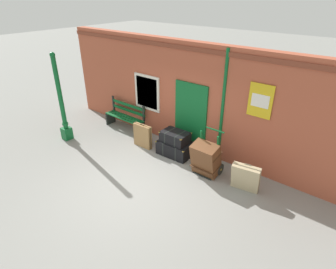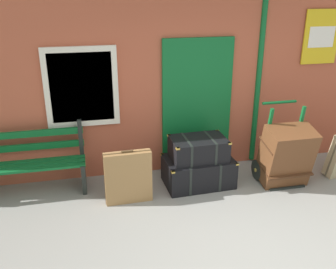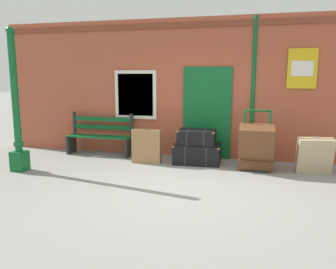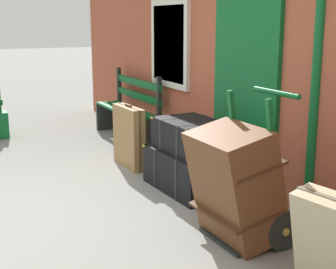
% 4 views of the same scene
% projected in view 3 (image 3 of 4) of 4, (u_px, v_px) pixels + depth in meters
% --- Properties ---
extents(ground_plane, '(60.00, 60.00, 0.00)m').
position_uv_depth(ground_plane, '(187.00, 191.00, 5.74)').
color(ground_plane, gray).
extents(brick_facade, '(10.40, 0.35, 3.20)m').
position_uv_depth(brick_facade, '(209.00, 89.00, 7.96)').
color(brick_facade, '#AD5138').
rests_on(brick_facade, ground).
extents(lamp_post, '(0.28, 0.28, 2.82)m').
position_uv_depth(lamp_post, '(17.00, 118.00, 6.79)').
color(lamp_post, '#0F5B28').
rests_on(lamp_post, ground).
extents(platform_bench, '(1.60, 0.43, 1.01)m').
position_uv_depth(platform_bench, '(100.00, 136.00, 8.36)').
color(platform_bench, '#0F5B28').
rests_on(platform_bench, ground).
extents(steamer_trunk_base, '(1.04, 0.69, 0.43)m').
position_uv_depth(steamer_trunk_base, '(197.00, 154.00, 7.53)').
color(steamer_trunk_base, black).
rests_on(steamer_trunk_base, ground).
extents(steamer_trunk_middle, '(0.82, 0.57, 0.33)m').
position_uv_depth(steamer_trunk_middle, '(197.00, 137.00, 7.47)').
color(steamer_trunk_middle, black).
rests_on(steamer_trunk_middle, steamer_trunk_base).
extents(porters_trolley, '(0.71, 0.56, 1.21)m').
position_uv_depth(porters_trolley, '(256.00, 155.00, 7.09)').
color(porters_trolley, black).
rests_on(porters_trolley, ground).
extents(large_brown_trunk, '(0.70, 0.62, 0.95)m').
position_uv_depth(large_brown_trunk, '(256.00, 147.00, 6.89)').
color(large_brown_trunk, brown).
rests_on(large_brown_trunk, ground).
extents(suitcase_caramel, '(0.71, 0.43, 0.74)m').
position_uv_depth(suitcase_caramel, '(315.00, 156.00, 6.69)').
color(suitcase_caramel, tan).
rests_on(suitcase_caramel, ground).
extents(suitcase_oxblood, '(0.65, 0.17, 0.78)m').
position_uv_depth(suitcase_oxblood, '(146.00, 146.00, 7.51)').
color(suitcase_oxblood, olive).
rests_on(suitcase_oxblood, ground).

